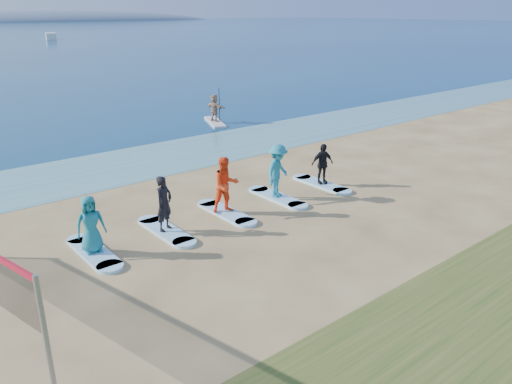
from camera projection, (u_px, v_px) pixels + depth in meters
ground at (294, 250)px, 13.88m from camera, size 600.00×600.00×0.00m
shallow_water at (127, 165)px, 21.50m from camera, size 600.00×600.00×0.00m
island_ridge at (56, 21)px, 288.19m from camera, size 220.00×56.00×18.00m
paddleboard at (215, 122)px, 29.38m from camera, size 1.81×3.04×0.12m
paddleboarder at (214, 108)px, 29.09m from camera, size 0.63×1.48×1.55m
boat_offshore_b at (51, 40)px, 109.89m from camera, size 3.34×5.60×1.45m
surfboard_0 at (94, 252)px, 13.65m from camera, size 0.70×2.20×0.09m
student_0 at (90, 224)px, 13.36m from camera, size 0.83×0.59×1.60m
surfboard_1 at (166, 231)px, 14.98m from camera, size 0.70×2.20×0.09m
student_1 at (164, 203)px, 14.68m from camera, size 0.72×0.62×1.68m
surfboard_2 at (226, 213)px, 16.32m from camera, size 0.70×2.20×0.09m
student_2 at (226, 185)px, 15.98m from camera, size 1.04×0.89×1.84m
surfboard_3 at (277, 197)px, 17.65m from camera, size 0.70×2.20×0.09m
student_3 at (278, 171)px, 17.31m from camera, size 1.38×1.10×1.87m
surfboard_4 at (321, 184)px, 18.99m from camera, size 0.70×2.20×0.09m
student_4 at (322, 164)px, 18.71m from camera, size 0.97×0.61×1.53m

